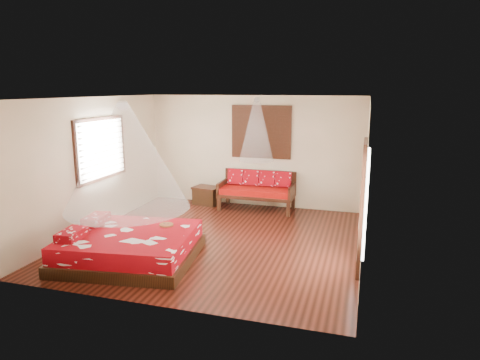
# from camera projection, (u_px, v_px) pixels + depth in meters

# --- Properties ---
(room) EXTENTS (5.54, 5.54, 2.84)m
(room) POSITION_uv_depth(u_px,v_px,m) (218.00, 171.00, 8.26)
(room) COLOR black
(room) RESTS_ON ground
(bed) EXTENTS (2.47, 2.29, 0.65)m
(bed) POSITION_uv_depth(u_px,v_px,m) (129.00, 246.00, 7.53)
(bed) COLOR black
(bed) RESTS_ON floor
(daybed) EXTENTS (1.85, 0.82, 0.96)m
(daybed) POSITION_uv_depth(u_px,v_px,m) (257.00, 189.00, 10.63)
(daybed) COLOR black
(daybed) RESTS_ON floor
(storage_chest) EXTENTS (0.75, 0.60, 0.47)m
(storage_chest) POSITION_uv_depth(u_px,v_px,m) (207.00, 195.00, 11.14)
(storage_chest) COLOR black
(storage_chest) RESTS_ON floor
(shutter_panel) EXTENTS (1.52, 0.06, 1.32)m
(shutter_panel) POSITION_uv_depth(u_px,v_px,m) (261.00, 132.00, 10.65)
(shutter_panel) COLOR black
(shutter_panel) RESTS_ON wall_back
(window_left) EXTENTS (0.10, 1.74, 1.34)m
(window_left) POSITION_uv_depth(u_px,v_px,m) (101.00, 149.00, 9.14)
(window_left) COLOR black
(window_left) RESTS_ON wall_left
(glazed_door) EXTENTS (0.08, 1.02, 2.16)m
(glazed_door) POSITION_uv_depth(u_px,v_px,m) (362.00, 207.00, 7.01)
(glazed_door) COLOR black
(glazed_door) RESTS_ON floor
(wine_tray) EXTENTS (0.26, 0.26, 0.21)m
(wine_tray) POSITION_uv_depth(u_px,v_px,m) (166.00, 223.00, 7.85)
(wine_tray) COLOR brown
(wine_tray) RESTS_ON bed
(mosquito_net_main) EXTENTS (2.12, 2.12, 1.80)m
(mosquito_net_main) POSITION_uv_depth(u_px,v_px,m) (125.00, 157.00, 7.18)
(mosquito_net_main) COLOR white
(mosquito_net_main) RESTS_ON ceiling
(mosquito_net_daybed) EXTENTS (0.84, 0.84, 1.50)m
(mosquito_net_daybed) POSITION_uv_depth(u_px,v_px,m) (257.00, 130.00, 10.19)
(mosquito_net_daybed) COLOR white
(mosquito_net_daybed) RESTS_ON ceiling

